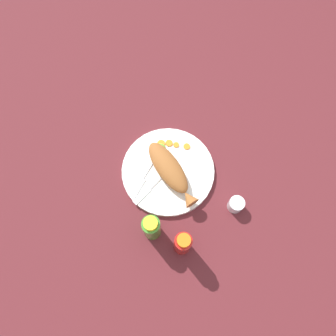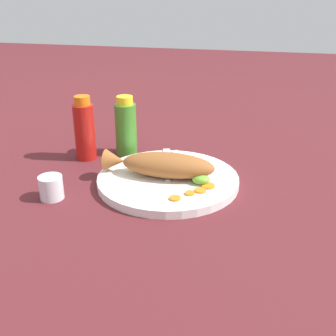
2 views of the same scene
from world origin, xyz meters
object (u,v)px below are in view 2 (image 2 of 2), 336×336
object	(u,v)px
fried_fish	(162,165)
hot_sauce_bottle_green	(126,127)
hot_sauce_bottle_red	(85,130)
salt_cup	(51,189)
main_plate	(168,180)
fork_near	(167,161)
fork_far	(186,163)

from	to	relation	value
fried_fish	hot_sauce_bottle_green	distance (m)	0.20
hot_sauce_bottle_red	hot_sauce_bottle_green	world-z (taller)	hot_sauce_bottle_red
hot_sauce_bottle_red	salt_cup	xyz separation A→B (m)	(0.02, -0.22, -0.05)
main_plate	salt_cup	xyz separation A→B (m)	(-0.22, -0.12, 0.01)
fried_fish	fork_near	distance (m)	0.08
hot_sauce_bottle_green	salt_cup	distance (m)	0.29
fork_near	salt_cup	size ratio (longest dim) A/B	3.69
salt_cup	hot_sauce_bottle_red	bearing A→B (deg)	94.06
main_plate	hot_sauce_bottle_green	size ratio (longest dim) A/B	2.05
hot_sauce_bottle_red	salt_cup	size ratio (longest dim) A/B	3.24
hot_sauce_bottle_green	salt_cup	xyz separation A→B (m)	(-0.07, -0.27, -0.05)
fork_far	hot_sauce_bottle_green	world-z (taller)	hot_sauce_bottle_green
fried_fish	salt_cup	distance (m)	0.24
hot_sauce_bottle_red	hot_sauce_bottle_green	xyz separation A→B (m)	(0.09, 0.05, -0.00)
fried_fish	hot_sauce_bottle_red	distance (m)	0.24
hot_sauce_bottle_red	hot_sauce_bottle_green	distance (m)	0.10
fork_far	salt_cup	distance (m)	0.32
fork_far	fried_fish	bearing A→B (deg)	124.55
main_plate	fried_fish	bearing A→B (deg)	-179.41
hot_sauce_bottle_red	hot_sauce_bottle_green	size ratio (longest dim) A/B	1.05
main_plate	salt_cup	distance (m)	0.25
fried_fish	fork_near	xyz separation A→B (m)	(-0.01, 0.08, -0.02)
main_plate	fork_far	size ratio (longest dim) A/B	1.85
main_plate	hot_sauce_bottle_green	distance (m)	0.22
hot_sauce_bottle_red	main_plate	bearing A→B (deg)	-22.69
hot_sauce_bottle_red	salt_cup	world-z (taller)	hot_sauce_bottle_red
hot_sauce_bottle_green	salt_cup	bearing A→B (deg)	-105.38
fork_near	hot_sauce_bottle_red	distance (m)	0.22
hot_sauce_bottle_red	fried_fish	bearing A→B (deg)	-23.95
main_plate	fork_far	xyz separation A→B (m)	(0.03, 0.08, 0.01)
main_plate	fork_near	xyz separation A→B (m)	(-0.02, 0.08, 0.01)
fork_far	hot_sauce_bottle_red	xyz separation A→B (m)	(-0.26, 0.02, 0.06)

